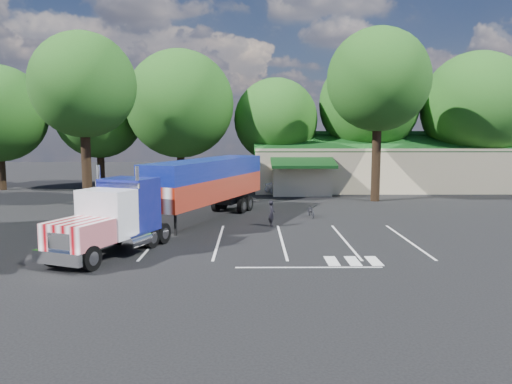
{
  "coord_description": "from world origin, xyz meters",
  "views": [
    {
      "loc": [
        1.67,
        -30.76,
        5.51
      ],
      "look_at": [
        1.92,
        -1.94,
        2.0
      ],
      "focal_mm": 35.0,
      "sensor_mm": 36.0,
      "label": 1
    }
  ],
  "objects_px": {
    "bicycle": "(311,211)",
    "semi_truck": "(188,188)",
    "woman": "(272,213)",
    "silver_sedan": "(290,187)"
  },
  "relations": [
    {
      "from": "silver_sedan",
      "to": "woman",
      "type": "bearing_deg",
      "value": -174.5
    },
    {
      "from": "bicycle",
      "to": "silver_sedan",
      "type": "distance_m",
      "value": 11.68
    },
    {
      "from": "woman",
      "to": "bicycle",
      "type": "xyz_separation_m",
      "value": [
        2.67,
        3.13,
        -0.35
      ]
    },
    {
      "from": "bicycle",
      "to": "semi_truck",
      "type": "bearing_deg",
      "value": -164.16
    },
    {
      "from": "semi_truck",
      "to": "woman",
      "type": "distance_m",
      "value": 5.07
    },
    {
      "from": "woman",
      "to": "silver_sedan",
      "type": "relative_size",
      "value": 0.37
    },
    {
      "from": "bicycle",
      "to": "silver_sedan",
      "type": "relative_size",
      "value": 0.38
    },
    {
      "from": "semi_truck",
      "to": "bicycle",
      "type": "xyz_separation_m",
      "value": [
        7.52,
        3.23,
        -1.83
      ]
    },
    {
      "from": "semi_truck",
      "to": "woman",
      "type": "relative_size",
      "value": 12.08
    },
    {
      "from": "semi_truck",
      "to": "bicycle",
      "type": "bearing_deg",
      "value": 45.52
    }
  ]
}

